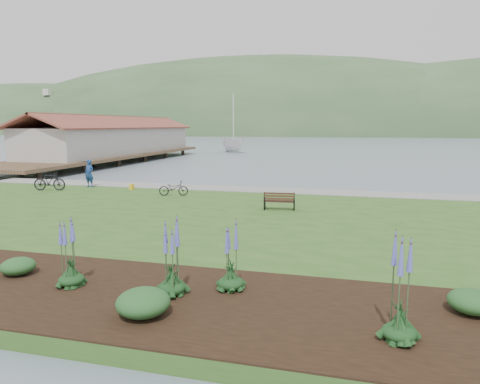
# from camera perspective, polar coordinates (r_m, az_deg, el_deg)

# --- Properties ---
(ground) EXTENTS (600.00, 600.00, 0.00)m
(ground) POSITION_cam_1_polar(r_m,az_deg,el_deg) (20.12, -6.58, -3.53)
(ground) COLOR slate
(ground) RESTS_ON ground
(lawn) EXTENTS (34.00, 20.00, 0.40)m
(lawn) POSITION_cam_1_polar(r_m,az_deg,el_deg) (18.27, -8.84, -4.21)
(lawn) COLOR #2E571E
(lawn) RESTS_ON ground
(shoreline_path) EXTENTS (34.00, 2.20, 0.03)m
(shoreline_path) POSITION_cam_1_polar(r_m,az_deg,el_deg) (26.49, -1.27, 0.45)
(shoreline_path) COLOR gray
(shoreline_path) RESTS_ON lawn
(garden_bed) EXTENTS (24.00, 4.40, 0.04)m
(garden_bed) POSITION_cam_1_polar(r_m,az_deg,el_deg) (10.23, -10.62, -13.64)
(garden_bed) COLOR black
(garden_bed) RESTS_ON lawn
(far_hillside) EXTENTS (580.00, 80.00, 38.00)m
(far_hillside) POSITION_cam_1_polar(r_m,az_deg,el_deg) (188.82, 18.46, 7.16)
(far_hillside) COLOR #365731
(far_hillside) RESTS_ON ground
(pier_pavilion) EXTENTS (8.00, 36.00, 5.40)m
(pier_pavilion) POSITION_cam_1_polar(r_m,az_deg,el_deg) (53.28, -16.28, 6.76)
(pier_pavilion) COLOR #4C3826
(pier_pavilion) RESTS_ON ground
(park_bench) EXTENTS (1.47, 0.71, 0.88)m
(park_bench) POSITION_cam_1_polar(r_m,az_deg,el_deg) (19.96, 5.26, -1.16)
(park_bench) COLOR black
(park_bench) RESTS_ON lawn
(person) EXTENTS (0.80, 0.59, 2.05)m
(person) POSITION_cam_1_polar(r_m,az_deg,el_deg) (28.79, -19.47, 2.65)
(person) COLOR navy
(person) RESTS_ON lawn
(bicycle_a) EXTENTS (1.00, 1.72, 0.85)m
(bicycle_a) POSITION_cam_1_polar(r_m,az_deg,el_deg) (24.20, -8.86, 0.51)
(bicycle_a) COLOR black
(bicycle_a) RESTS_ON lawn
(bicycle_b) EXTENTS (0.97, 1.98, 1.15)m
(bicycle_b) POSITION_cam_1_polar(r_m,az_deg,el_deg) (28.21, -24.08, 1.33)
(bicycle_b) COLOR black
(bicycle_b) RESTS_ON lawn
(sailboat) EXTENTS (15.65, 15.67, 29.04)m
(sailboat) POSITION_cam_1_polar(r_m,az_deg,el_deg) (68.10, -0.88, 5.28)
(sailboat) COLOR silver
(sailboat) RESTS_ON ground
(pannier) EXTENTS (0.21, 0.32, 0.34)m
(pannier) POSITION_cam_1_polar(r_m,az_deg,el_deg) (27.03, -14.25, 0.67)
(pannier) COLOR yellow
(pannier) RESTS_ON lawn
(echium_0) EXTENTS (0.62, 0.62, 1.98)m
(echium_0) POSITION_cam_1_polar(r_m,az_deg,el_deg) (10.01, -9.17, -8.85)
(echium_0) COLOR #143717
(echium_0) RESTS_ON garden_bed
(echium_1) EXTENTS (0.62, 0.62, 1.79)m
(echium_1) POSITION_cam_1_polar(r_m,az_deg,el_deg) (10.24, -1.27, -9.41)
(echium_1) COLOR #143717
(echium_1) RESTS_ON garden_bed
(echium_2) EXTENTS (0.62, 0.62, 2.12)m
(echium_2) POSITION_cam_1_polar(r_m,az_deg,el_deg) (8.40, 20.66, -13.14)
(echium_2) COLOR #143717
(echium_2) RESTS_ON garden_bed
(echium_4) EXTENTS (0.62, 0.62, 1.99)m
(echium_4) POSITION_cam_1_polar(r_m,az_deg,el_deg) (11.19, -21.75, -7.70)
(echium_4) COLOR #143717
(echium_4) RESTS_ON garden_bed
(shrub_0) EXTENTS (0.87, 0.87, 0.44)m
(shrub_0) POSITION_cam_1_polar(r_m,az_deg,el_deg) (12.78, -27.49, -8.75)
(shrub_0) COLOR #1E4C21
(shrub_0) RESTS_ON garden_bed
(shrub_1) EXTENTS (1.12, 1.12, 0.56)m
(shrub_1) POSITION_cam_1_polar(r_m,az_deg,el_deg) (9.27, -12.79, -14.16)
(shrub_1) COLOR #1E4C21
(shrub_1) RESTS_ON garden_bed
(shrub_2) EXTENTS (0.97, 0.97, 0.49)m
(shrub_2) POSITION_cam_1_polar(r_m,az_deg,el_deg) (10.37, 28.54, -12.72)
(shrub_2) COLOR #1E4C21
(shrub_2) RESTS_ON garden_bed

